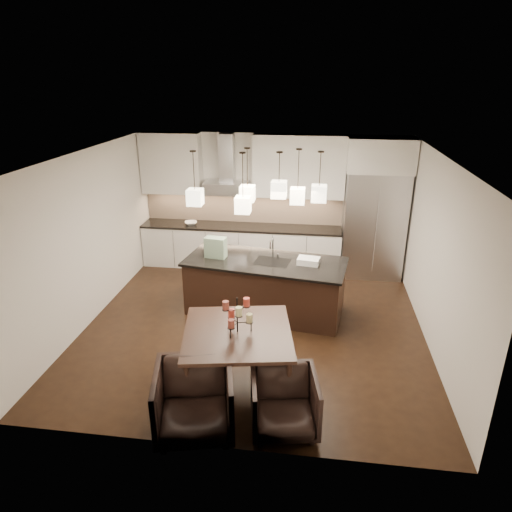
# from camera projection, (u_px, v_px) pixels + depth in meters

# --- Properties ---
(floor) EXTENTS (5.50, 5.50, 0.02)m
(floor) POSITION_uv_depth(u_px,v_px,m) (254.00, 324.00, 7.66)
(floor) COLOR black
(floor) RESTS_ON ground
(ceiling) EXTENTS (5.50, 5.50, 0.02)m
(ceiling) POSITION_uv_depth(u_px,v_px,m) (254.00, 155.00, 6.61)
(ceiling) COLOR white
(ceiling) RESTS_ON wall_back
(wall_back) EXTENTS (5.50, 0.02, 2.80)m
(wall_back) POSITION_uv_depth(u_px,v_px,m) (272.00, 201.00, 9.68)
(wall_back) COLOR silver
(wall_back) RESTS_ON ground
(wall_front) EXTENTS (5.50, 0.02, 2.80)m
(wall_front) POSITION_uv_depth(u_px,v_px,m) (217.00, 341.00, 4.60)
(wall_front) COLOR silver
(wall_front) RESTS_ON ground
(wall_left) EXTENTS (0.02, 5.50, 2.80)m
(wall_left) POSITION_uv_depth(u_px,v_px,m) (88.00, 238.00, 7.48)
(wall_left) COLOR silver
(wall_left) RESTS_ON ground
(wall_right) EXTENTS (0.02, 5.50, 2.80)m
(wall_right) POSITION_uv_depth(u_px,v_px,m) (437.00, 255.00, 6.79)
(wall_right) COLOR silver
(wall_right) RESTS_ON ground
(refrigerator) EXTENTS (1.20, 0.72, 2.15)m
(refrigerator) POSITION_uv_depth(u_px,v_px,m) (374.00, 225.00, 9.19)
(refrigerator) COLOR #B7B7BA
(refrigerator) RESTS_ON floor
(fridge_panel) EXTENTS (1.26, 0.72, 0.65)m
(fridge_panel) POSITION_uv_depth(u_px,v_px,m) (381.00, 155.00, 8.67)
(fridge_panel) COLOR silver
(fridge_panel) RESTS_ON refrigerator
(lower_cabinets) EXTENTS (4.21, 0.62, 0.88)m
(lower_cabinets) POSITION_uv_depth(u_px,v_px,m) (241.00, 247.00, 9.81)
(lower_cabinets) COLOR silver
(lower_cabinets) RESTS_ON floor
(countertop) EXTENTS (4.21, 0.66, 0.04)m
(countertop) POSITION_uv_depth(u_px,v_px,m) (241.00, 227.00, 9.63)
(countertop) COLOR black
(countertop) RESTS_ON lower_cabinets
(backsplash) EXTENTS (4.21, 0.02, 0.63)m
(backsplash) POSITION_uv_depth(u_px,v_px,m) (243.00, 208.00, 9.79)
(backsplash) COLOR beige
(backsplash) RESTS_ON countertop
(upper_cab_left) EXTENTS (1.25, 0.35, 1.25)m
(upper_cab_left) POSITION_uv_depth(u_px,v_px,m) (171.00, 163.00, 9.47)
(upper_cab_left) COLOR silver
(upper_cab_left) RESTS_ON wall_back
(upper_cab_right) EXTENTS (1.85, 0.35, 1.25)m
(upper_cab_right) POSITION_uv_depth(u_px,v_px,m) (299.00, 167.00, 9.14)
(upper_cab_right) COLOR silver
(upper_cab_right) RESTS_ON wall_back
(hood_canopy) EXTENTS (0.90, 0.52, 0.24)m
(hood_canopy) POSITION_uv_depth(u_px,v_px,m) (226.00, 188.00, 9.41)
(hood_canopy) COLOR #B7B7BA
(hood_canopy) RESTS_ON wall_back
(hood_chimney) EXTENTS (0.30, 0.28, 0.96)m
(hood_chimney) POSITION_uv_depth(u_px,v_px,m) (227.00, 157.00, 9.29)
(hood_chimney) COLOR #B7B7BA
(hood_chimney) RESTS_ON hood_canopy
(fruit_bowl) EXTENTS (0.33, 0.33, 0.06)m
(fruit_bowl) POSITION_uv_depth(u_px,v_px,m) (191.00, 223.00, 9.70)
(fruit_bowl) COLOR silver
(fruit_bowl) RESTS_ON countertop
(island_body) EXTENTS (2.75, 1.44, 0.92)m
(island_body) POSITION_uv_depth(u_px,v_px,m) (265.00, 287.00, 7.90)
(island_body) COLOR black
(island_body) RESTS_ON floor
(island_top) EXTENTS (2.85, 1.53, 0.04)m
(island_top) POSITION_uv_depth(u_px,v_px,m) (265.00, 262.00, 7.72)
(island_top) COLOR black
(island_top) RESTS_ON island_body
(faucet) EXTENTS (0.14, 0.26, 0.40)m
(faucet) POSITION_uv_depth(u_px,v_px,m) (273.00, 248.00, 7.71)
(faucet) COLOR silver
(faucet) RESTS_ON island_top
(tote_bag) EXTENTS (0.38, 0.24, 0.36)m
(tote_bag) POSITION_uv_depth(u_px,v_px,m) (216.00, 247.00, 7.80)
(tote_bag) COLOR #18532C
(tote_bag) RESTS_ON island_top
(food_container) EXTENTS (0.39, 0.30, 0.10)m
(food_container) POSITION_uv_depth(u_px,v_px,m) (308.00, 261.00, 7.56)
(food_container) COLOR silver
(food_container) RESTS_ON island_top
(dining_table) EXTENTS (1.59, 1.59, 0.82)m
(dining_table) POSITION_uv_depth(u_px,v_px,m) (238.00, 359.00, 6.01)
(dining_table) COLOR black
(dining_table) RESTS_ON floor
(candelabra) EXTENTS (0.46, 0.46, 0.48)m
(candelabra) POSITION_uv_depth(u_px,v_px,m) (237.00, 315.00, 5.77)
(candelabra) COLOR black
(candelabra) RESTS_ON dining_table
(candle_a) EXTENTS (0.10, 0.10, 0.11)m
(candle_a) POSITION_uv_depth(u_px,v_px,m) (249.00, 318.00, 5.79)
(candle_a) COLOR #F1E89C
(candle_a) RESTS_ON candelabra
(candle_b) EXTENTS (0.10, 0.10, 0.11)m
(candle_b) POSITION_uv_depth(u_px,v_px,m) (231.00, 313.00, 5.91)
(candle_b) COLOR #E24839
(candle_b) RESTS_ON candelabra
(candle_c) EXTENTS (0.10, 0.10, 0.11)m
(candle_c) POSITION_uv_depth(u_px,v_px,m) (231.00, 324.00, 5.66)
(candle_c) COLOR #964337
(candle_c) RESTS_ON candelabra
(candle_d) EXTENTS (0.10, 0.10, 0.11)m
(candle_d) POSITION_uv_depth(u_px,v_px,m) (246.00, 302.00, 5.82)
(candle_d) COLOR #E24839
(candle_d) RESTS_ON candelabra
(candle_e) EXTENTS (0.10, 0.10, 0.11)m
(candle_e) POSITION_uv_depth(u_px,v_px,m) (226.00, 305.00, 5.74)
(candle_e) COLOR #964337
(candle_e) RESTS_ON candelabra
(candle_f) EXTENTS (0.10, 0.10, 0.11)m
(candle_f) POSITION_uv_depth(u_px,v_px,m) (239.00, 311.00, 5.59)
(candle_f) COLOR #F1E89C
(candle_f) RESTS_ON candelabra
(armchair_left) EXTENTS (1.07, 1.09, 0.83)m
(armchair_left) POSITION_uv_depth(u_px,v_px,m) (194.00, 401.00, 5.23)
(armchair_left) COLOR black
(armchair_left) RESTS_ON floor
(armchair_right) EXTENTS (0.88, 0.90, 0.71)m
(armchair_right) POSITION_uv_depth(u_px,v_px,m) (284.00, 403.00, 5.29)
(armchair_right) COLOR black
(armchair_right) RESTS_ON floor
(pendant_a) EXTENTS (0.24, 0.24, 0.26)m
(pendant_a) POSITION_uv_depth(u_px,v_px,m) (195.00, 197.00, 7.33)
(pendant_a) COLOR #F0E6C3
(pendant_a) RESTS_ON ceiling
(pendant_b) EXTENTS (0.24, 0.24, 0.26)m
(pendant_b) POSITION_uv_depth(u_px,v_px,m) (247.00, 193.00, 7.63)
(pendant_b) COLOR #F0E6C3
(pendant_b) RESTS_ON ceiling
(pendant_c) EXTENTS (0.24, 0.24, 0.26)m
(pendant_c) POSITION_uv_depth(u_px,v_px,m) (279.00, 189.00, 7.19)
(pendant_c) COLOR #F0E6C3
(pendant_c) RESTS_ON ceiling
(pendant_d) EXTENTS (0.24, 0.24, 0.26)m
(pendant_d) POSITION_uv_depth(u_px,v_px,m) (297.00, 196.00, 7.53)
(pendant_d) COLOR #F0E6C3
(pendant_d) RESTS_ON ceiling
(pendant_e) EXTENTS (0.24, 0.24, 0.26)m
(pendant_e) POSITION_uv_depth(u_px,v_px,m) (319.00, 193.00, 7.26)
(pendant_e) COLOR #F0E6C3
(pendant_e) RESTS_ON ceiling
(pendant_f) EXTENTS (0.24, 0.24, 0.26)m
(pendant_f) POSITION_uv_depth(u_px,v_px,m) (243.00, 205.00, 7.23)
(pendant_f) COLOR #F0E6C3
(pendant_f) RESTS_ON ceiling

